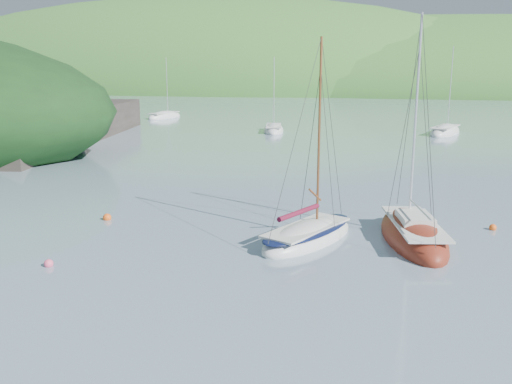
% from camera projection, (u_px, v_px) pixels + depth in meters
% --- Properties ---
extents(ground, '(700.00, 700.00, 0.00)m').
position_uv_depth(ground, '(179.00, 284.00, 22.66)').
color(ground, '#738F9F').
rests_on(ground, ground).
extents(shoreline_hills, '(690.00, 135.00, 56.00)m').
position_uv_depth(shoreline_hills, '(351.00, 87.00, 187.49)').
color(shoreline_hills, '#2A6626').
rests_on(shoreline_hills, ground).
extents(daysailer_white, '(5.00, 7.25, 10.48)m').
position_uv_depth(daysailer_white, '(308.00, 236.00, 28.02)').
color(daysailer_white, white).
rests_on(daysailer_white, ground).
extents(sloop_red, '(4.50, 8.40, 11.82)m').
position_uv_depth(sloop_red, '(413.00, 236.00, 28.09)').
color(sloop_red, maroon).
rests_on(sloop_red, ground).
extents(distant_sloop_a, '(3.82, 7.27, 9.87)m').
position_uv_depth(distant_sloop_a, '(274.00, 130.00, 70.58)').
color(distant_sloop_a, white).
rests_on(distant_sloop_a, ground).
extents(distant_sloop_b, '(5.12, 8.31, 11.19)m').
position_uv_depth(distant_sloop_b, '(445.00, 133.00, 68.44)').
color(distant_sloop_b, white).
rests_on(distant_sloop_b, ground).
extents(distant_sloop_c, '(4.28, 7.36, 9.93)m').
position_uv_depth(distant_sloop_c, '(165.00, 117.00, 87.45)').
color(distant_sloop_c, white).
rests_on(distant_sloop_c, ground).
extents(mooring_buoys, '(20.97, 11.07, 0.46)m').
position_uv_depth(mooring_buoys, '(192.00, 231.00, 29.19)').
color(mooring_buoys, '#FF5980').
rests_on(mooring_buoys, ground).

